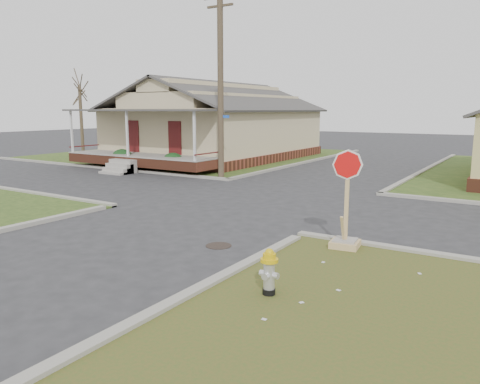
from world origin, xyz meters
The scene contains 11 objects.
ground centered at (0.00, 0.00, 0.00)m, with size 120.00×120.00×0.00m, color #2B2B2D.
verge_far_left centered at (-13.00, 18.00, 0.03)m, with size 19.00×19.00×0.05m, color #294318.
curbs centered at (0.00, 5.00, 0.00)m, with size 80.00×40.00×0.12m, color gray, non-canonical shape.
manhole centered at (2.20, -0.50, 0.01)m, with size 0.64×0.64×0.01m, color black.
corner_house centered at (-10.00, 16.68, 2.28)m, with size 10.10×15.50×5.30m.
utility_pole centered at (-4.20, 8.90, 4.66)m, with size 1.80×0.28×9.00m.
tree_far_left centered at (-18.00, 12.00, 2.50)m, with size 0.22×0.22×4.90m, color #443727.
fire_hydrant centered at (4.79, -2.64, 0.52)m, with size 0.32×0.32×0.85m.
stop_sign centered at (4.93, 0.90, 0.56)m, with size 0.67×0.65×2.36m.
hedge_left centered at (-11.40, 9.35, 0.58)m, with size 1.40×1.15×1.07m, color #143917.
hedge_right centered at (-7.79, 9.56, 0.57)m, with size 1.35×1.11×1.03m, color #143917.
Camera 1 is at (8.60, -9.63, 3.32)m, focal length 35.00 mm.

